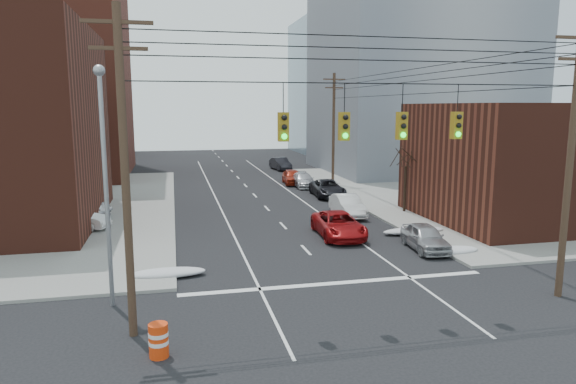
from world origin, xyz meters
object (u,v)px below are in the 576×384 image
construction_barrel (159,340)px  lot_car_a (76,219)px  red_pickup (339,225)px  parked_car_c (328,188)px  lot_car_d (16,205)px  lot_car_b (75,207)px  parked_car_a (425,237)px  parked_car_b (347,205)px  parked_car_f (280,164)px  parked_car_d (303,180)px  parked_car_e (292,177)px

construction_barrel → lot_car_a: bearing=106.8°
red_pickup → parked_car_c: (3.48, 13.62, -0.01)m
red_pickup → parked_car_c: size_ratio=1.01×
lot_car_d → lot_car_b: bearing=-103.5°
construction_barrel → lot_car_b: bearing=105.8°
red_pickup → parked_car_a: size_ratio=1.27×
construction_barrel → parked_car_b: bearing=55.8°
parked_car_b → parked_car_f: 27.80m
parked_car_a → lot_car_d: lot_car_d is taller
red_pickup → construction_barrel: red_pickup is taller
lot_car_d → parked_car_a: bearing=-109.0°
parked_car_b → construction_barrel: parked_car_b is taller
lot_car_d → parked_car_c: bearing=-71.4°
red_pickup → parked_car_f: bearing=86.6°
parked_car_f → construction_barrel: parked_car_f is taller
lot_car_a → lot_car_d: lot_car_a is taller
parked_car_a → lot_car_b: size_ratio=0.82×
parked_car_d → lot_car_d: bearing=-159.5°
parked_car_b → parked_car_c: size_ratio=0.87×
construction_barrel → parked_car_a: bearing=33.9°
lot_car_b → lot_car_d: size_ratio=1.34×
lot_car_a → lot_car_b: 3.91m
parked_car_d → parked_car_e: bearing=106.2°
red_pickup → parked_car_f: 33.56m
parked_car_b → lot_car_a: bearing=-175.2°
parked_car_c → lot_car_d: size_ratio=1.38×
parked_car_b → lot_car_d: bearing=170.0°
parked_car_b → parked_car_d: 13.74m
construction_barrel → red_pickup: bearing=52.2°
lot_car_d → construction_barrel: bearing=-144.7°
parked_car_d → parked_car_e: parked_car_e is taller
parked_car_a → parked_car_e: size_ratio=0.95×
parked_car_b → lot_car_b: (-18.95, 3.04, 0.10)m
parked_car_b → parked_car_c: 8.08m
parked_car_f → red_pickup: bearing=-102.2°
red_pickup → lot_car_d: red_pickup is taller
parked_car_a → lot_car_a: 21.25m
lot_car_a → construction_barrel: lot_car_a is taller
parked_car_f → lot_car_b: size_ratio=0.91×
lot_car_a → construction_barrel: size_ratio=3.72×
lot_car_b → parked_car_e: bearing=-34.9°
red_pickup → parked_car_c: red_pickup is taller
lot_car_a → construction_barrel: bearing=-144.8°
parked_car_b → lot_car_b: lot_car_b is taller
lot_car_a → lot_car_b: size_ratio=0.79×
parked_car_a → parked_car_c: parked_car_c is taller
parked_car_d → parked_car_f: parked_car_f is taller
parked_car_e → construction_barrel: bearing=-105.1°
parked_car_e → construction_barrel: 36.84m
lot_car_b → lot_car_d: bearing=85.4°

